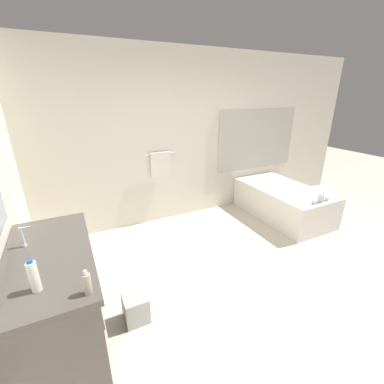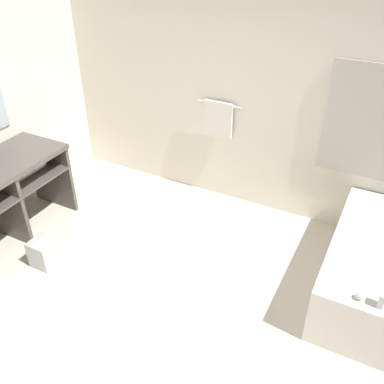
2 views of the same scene
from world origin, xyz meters
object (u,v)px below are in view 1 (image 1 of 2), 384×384
(soap_dispenser, at_px, (87,283))
(waste_bin, at_px, (136,308))
(water_bottle_1, at_px, (34,276))
(bathtub, at_px, (283,200))

(soap_dispenser, xyz_separation_m, waste_bin, (0.37, 0.45, -0.78))
(water_bottle_1, bearing_deg, bathtub, 20.64)
(bathtub, relative_size, waste_bin, 5.98)
(bathtub, bearing_deg, soap_dispenser, -154.99)
(water_bottle_1, distance_m, waste_bin, 1.09)
(bathtub, distance_m, soap_dispenser, 3.65)
(bathtub, relative_size, water_bottle_1, 6.99)
(bathtub, xyz_separation_m, waste_bin, (-2.89, -1.07, -0.16))
(water_bottle_1, height_order, soap_dispenser, water_bottle_1)
(bathtub, xyz_separation_m, soap_dispenser, (-3.26, -1.52, 0.63))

